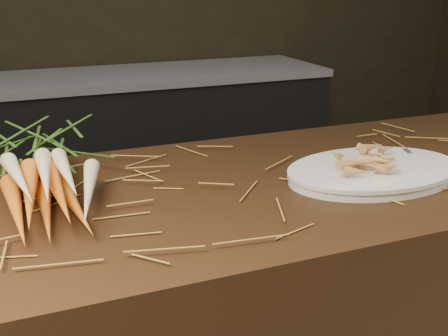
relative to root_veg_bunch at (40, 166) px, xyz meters
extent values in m
cube|color=black|center=(0.74, 1.75, -0.55)|extent=(1.80, 0.60, 0.80)
cube|color=#99999E|center=(0.74, 1.75, -0.13)|extent=(1.82, 0.62, 0.04)
cone|color=orange|center=(-0.06, -0.15, -0.03)|extent=(0.05, 0.32, 0.04)
cone|color=orange|center=(-0.01, -0.15, -0.03)|extent=(0.06, 0.32, 0.04)
cone|color=orange|center=(0.04, -0.15, -0.03)|extent=(0.06, 0.32, 0.04)
cone|color=orange|center=(-0.03, -0.16, 0.00)|extent=(0.06, 0.32, 0.04)
cone|color=orange|center=(0.02, -0.17, 0.00)|extent=(0.04, 0.32, 0.04)
cone|color=beige|center=(-0.05, -0.14, 0.03)|extent=(0.06, 0.30, 0.05)
cone|color=beige|center=(0.00, -0.15, 0.03)|extent=(0.05, 0.30, 0.05)
cone|color=beige|center=(0.04, -0.14, 0.03)|extent=(0.04, 0.30, 0.05)
cone|color=beige|center=(0.07, -0.18, 0.00)|extent=(0.09, 0.29, 0.03)
ellipsoid|color=#437324|center=(0.00, 0.12, 0.00)|extent=(0.20, 0.28, 0.10)
cube|color=silver|center=(0.84, -0.22, -0.03)|extent=(0.06, 0.15, 0.00)
camera|label=1|loc=(-0.06, -1.17, 0.38)|focal=45.00mm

